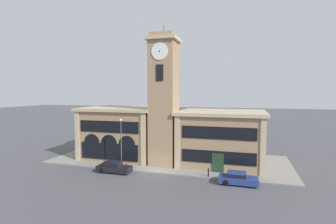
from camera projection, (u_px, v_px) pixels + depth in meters
The scene contains 10 objects.
ground_plane at pixel (154, 173), 33.97m from camera, with size 300.00×300.00×0.00m, color #4C4C51.
sidewalk_kerb at pixel (169, 159), 40.74m from camera, with size 35.50×14.18×0.15m.
clock_tower at pixel (164, 100), 37.31m from camera, with size 4.31×4.31×19.89m.
town_hall_left_wing at pixel (124, 132), 42.84m from camera, with size 12.16×10.45×8.10m.
town_hall_right_wing at pixel (222, 137), 38.38m from camera, with size 12.34×10.45×7.79m.
parked_car_near at pixel (114, 167), 34.32m from camera, with size 4.54×1.78×1.44m.
parked_car_mid at pixel (238, 178), 29.86m from camera, with size 4.42×1.90×1.41m.
street_lamp at pixel (121, 137), 35.49m from camera, with size 0.36×0.36×6.80m.
bollard at pixel (208, 172), 32.26m from camera, with size 0.18×0.18×1.06m.
fire_hydrant at pixel (127, 166), 35.37m from camera, with size 0.22×0.22×0.87m.
Camera 1 is at (11.20, -31.38, 10.52)m, focal length 28.00 mm.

